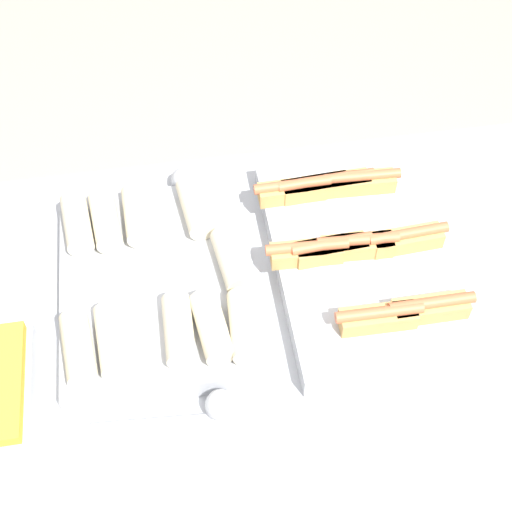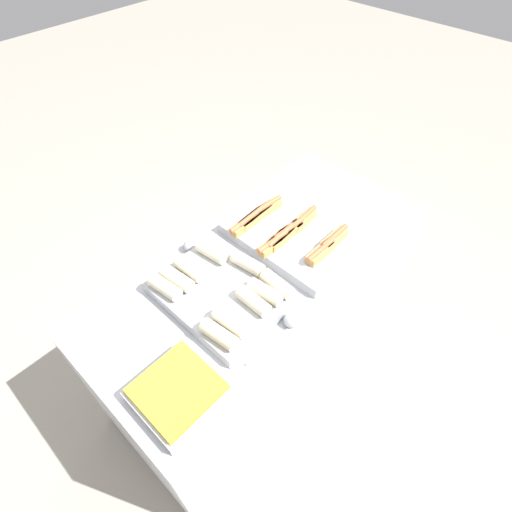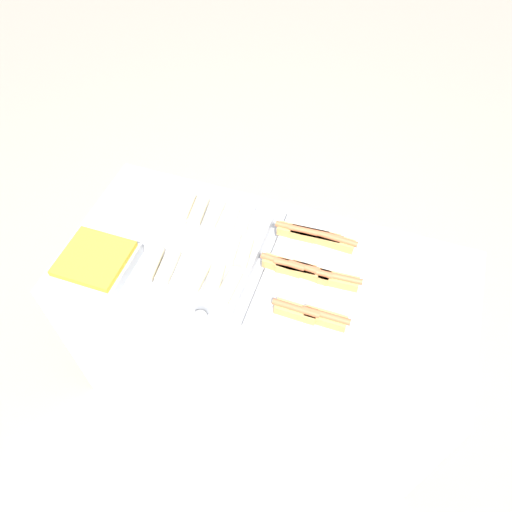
# 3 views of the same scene
# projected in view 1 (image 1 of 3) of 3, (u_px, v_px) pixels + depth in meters

# --- Properties ---
(ground_plane) EXTENTS (12.00, 12.00, 0.00)m
(ground_plane) POSITION_uv_depth(u_px,v_px,m) (268.00, 449.00, 2.16)
(ground_plane) COLOR #ADA393
(counter) EXTENTS (1.55, 0.72, 0.89)m
(counter) POSITION_uv_depth(u_px,v_px,m) (270.00, 380.00, 1.80)
(counter) COLOR #B7BABF
(counter) RESTS_ON ground_plane
(tray_hotdogs) EXTENTS (0.37, 0.54, 0.10)m
(tray_hotdogs) POSITION_uv_depth(u_px,v_px,m) (353.00, 253.00, 1.44)
(tray_hotdogs) COLOR #B7BABF
(tray_hotdogs) RESTS_ON counter
(tray_wraps) EXTENTS (0.38, 0.48, 0.10)m
(tray_wraps) POSITION_uv_depth(u_px,v_px,m) (158.00, 283.00, 1.39)
(tray_wraps) COLOR #B7BABF
(tray_wraps) RESTS_ON counter
(serving_spoon_near) EXTENTS (0.26, 0.06, 0.06)m
(serving_spoon_near) POSITION_uv_depth(u_px,v_px,m) (213.00, 407.00, 1.25)
(serving_spoon_near) COLOR #B2B5BA
(serving_spoon_near) RESTS_ON counter
(serving_spoon_far) EXTENTS (0.24, 0.06, 0.06)m
(serving_spoon_far) POSITION_uv_depth(u_px,v_px,m) (179.00, 181.00, 1.58)
(serving_spoon_far) COLOR #B2B5BA
(serving_spoon_far) RESTS_ON counter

